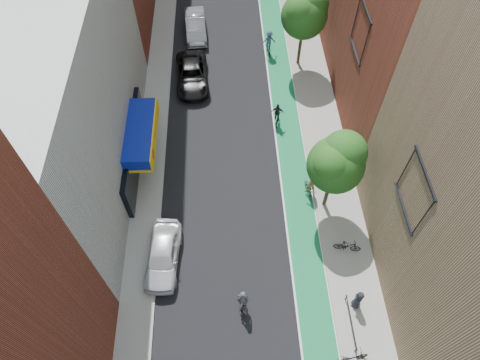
{
  "coord_description": "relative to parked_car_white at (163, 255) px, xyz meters",
  "views": [
    {
      "loc": [
        -0.54,
        -4.49,
        23.92
      ],
      "look_at": [
        0.16,
        11.21,
        1.5
      ],
      "focal_mm": 32.0,
      "sensor_mm": 36.0,
      "label": 1
    }
  ],
  "objects": [
    {
      "name": "cyclist_lane_near",
      "position": [
        9.3,
        4.52,
        0.09
      ],
      "size": [
        0.92,
        1.6,
        2.02
      ],
      "rotation": [
        0.0,
        0.0,
        3.33
      ],
      "color": "black",
      "rests_on": "ground"
    },
    {
      "name": "cyclist_lane_mid",
      "position": [
        7.8,
        10.84,
        -0.08
      ],
      "size": [
        0.97,
        1.69,
        1.91
      ],
      "rotation": [
        0.0,
        0.0,
        2.95
      ],
      "color": "black",
      "rests_on": "ground"
    },
    {
      "name": "parked_bike_near",
      "position": [
        10.0,
        -6.16,
        -0.14
      ],
      "size": [
        2.0,
        1.0,
        1.0
      ],
      "primitive_type": "imported",
      "rotation": [
        0.0,
        0.0,
        1.75
      ],
      "color": "black",
      "rests_on": "sidewalk_right"
    },
    {
      "name": "cyclist_lane_far",
      "position": [
        7.83,
        19.1,
        0.23
      ],
      "size": [
        1.24,
        1.54,
        2.15
      ],
      "rotation": [
        0.0,
        0.0,
        3.27
      ],
      "color": "black",
      "rests_on": "ground"
    },
    {
      "name": "parked_car_silver",
      "position": [
        1.6,
        22.02,
        0.02
      ],
      "size": [
        2.07,
        5.02,
        1.62
      ],
      "primitive_type": "imported",
      "rotation": [
        0.0,
        0.0,
        0.07
      ],
      "color": "#97999F",
      "rests_on": "ground"
    },
    {
      "name": "parked_bike_mid",
      "position": [
        11.02,
        0.16,
        -0.15
      ],
      "size": [
        1.71,
        0.78,
        0.99
      ],
      "primitive_type": "imported",
      "rotation": [
        0.0,
        0.0,
        1.37
      ],
      "color": "black",
      "rests_on": "sidewalk_right"
    },
    {
      "name": "building_left_white",
      "position": [
        -6.4,
        7.48,
        5.21
      ],
      "size": [
        8.0,
        20.0,
        12.0
      ],
      "primitive_type": "cube",
      "color": "silver",
      "rests_on": "ground"
    },
    {
      "name": "sidewalk_right",
      "position": [
        11.1,
        19.48,
        -0.72
      ],
      "size": [
        3.0,
        68.0,
        0.15
      ],
      "primitive_type": "cube",
      "color": "gray",
      "rests_on": "ground"
    },
    {
      "name": "pedestrian",
      "position": [
        10.91,
        -3.22,
        0.15
      ],
      "size": [
        0.77,
        0.91,
        1.58
      ],
      "primitive_type": "imported",
      "rotation": [
        0.0,
        0.0,
        -1.98
      ],
      "color": "black",
      "rests_on": "sidewalk_right"
    },
    {
      "name": "sidewalk_left",
      "position": [
        -1.4,
        19.48,
        -0.72
      ],
      "size": [
        2.0,
        68.0,
        0.15
      ],
      "primitive_type": "cube",
      "color": "gray",
      "rests_on": "ground"
    },
    {
      "name": "tree_mid",
      "position": [
        10.25,
        17.5,
        4.1
      ],
      "size": [
        3.55,
        3.53,
        6.74
      ],
      "color": "#332619",
      "rests_on": "ground"
    },
    {
      "name": "bike_lane",
      "position": [
        8.6,
        19.48,
        -0.79
      ],
      "size": [
        2.0,
        68.0,
        0.01
      ],
      "primitive_type": "cube",
      "color": "#126941",
      "rests_on": "ground"
    },
    {
      "name": "parked_car_white",
      "position": [
        0.0,
        0.0,
        0.0
      ],
      "size": [
        2.22,
        4.78,
        1.58
      ],
      "primitive_type": "imported",
      "rotation": [
        0.0,
        0.0,
        -0.08
      ],
      "color": "silver",
      "rests_on": "ground"
    },
    {
      "name": "cyclist_lead",
      "position": [
        4.57,
        -3.03,
        -0.07
      ],
      "size": [
        0.74,
        1.61,
        2.06
      ],
      "rotation": [
        0.0,
        0.0,
        3.01
      ],
      "color": "black",
      "rests_on": "ground"
    },
    {
      "name": "tree_near",
      "position": [
        10.25,
        3.5,
        3.86
      ],
      "size": [
        3.4,
        3.36,
        6.42
      ],
      "color": "#332619",
      "rests_on": "ground"
    },
    {
      "name": "parked_car_black",
      "position": [
        1.4,
        15.68,
        -0.03
      ],
      "size": [
        2.84,
        5.61,
        1.52
      ],
      "primitive_type": "imported",
      "rotation": [
        0.0,
        0.0,
        0.06
      ],
      "color": "black",
      "rests_on": "ground"
    }
  ]
}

